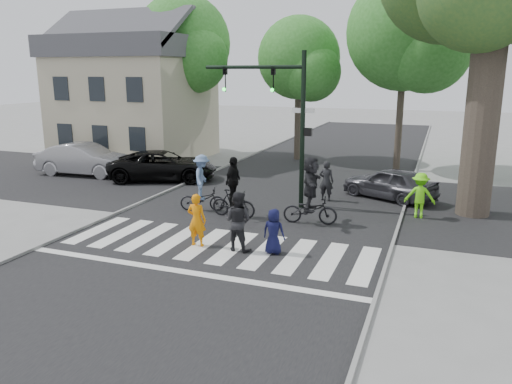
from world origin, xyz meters
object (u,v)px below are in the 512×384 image
Objects in this scene: traffic_signal at (282,107)px; cyclist_mid at (233,193)px; car_grey at (389,183)px; car_suv at (163,166)px; cyclist_left at (202,187)px; cyclist_right at (311,194)px; pedestrian_child at (274,232)px; car_silver at (85,159)px; pedestrian_woman at (197,220)px; pedestrian_adult at (238,221)px.

cyclist_mid is at bearing -117.95° from traffic_signal.
car_suv is at bearing -64.45° from car_grey.
car_grey is at bearing -109.82° from car_suv.
cyclist_left is 0.91× the size of cyclist_right.
pedestrian_child is 0.26× the size of car_suv.
cyclist_mid reaches higher than car_suv.
pedestrian_child is 4.04m from cyclist_mid.
cyclist_mid reaches higher than car_silver.
traffic_signal is at bearing 131.28° from cyclist_right.
pedestrian_woman reaches higher than pedestrian_child.
car_grey is (6.54, 4.41, -0.27)m from cyclist_left.
cyclist_right reaches higher than pedestrian_woman.
pedestrian_child is 11.41m from car_suv.
cyclist_left reaches higher than pedestrian_child.
pedestrian_child is at bearing -74.42° from traffic_signal.
car_silver is at bearing -26.90° from pedestrian_adult.
car_suv is (-4.30, 4.30, -0.22)m from cyclist_left.
car_suv is (-5.76, 4.69, -0.20)m from cyclist_mid.
cyclist_left is (-2.60, -1.75, -2.95)m from traffic_signal.
cyclist_mid reaches higher than cyclist_left.
car_suv is (-8.61, 4.50, -0.34)m from cyclist_right.
car_grey is at bearing 33.96° from traffic_signal.
pedestrian_woman is (-0.96, -5.40, -3.08)m from traffic_signal.
pedestrian_woman is 0.42× the size of car_grey.
pedestrian_woman is 1.33m from pedestrian_adult.
pedestrian_adult reaches higher than car_grey.
pedestrian_child is 3.31m from cyclist_right.
pedestrian_adult is 0.35× the size of car_suv.
car_silver is 15.26m from car_grey.
pedestrian_child is 0.63× the size of cyclist_left.
car_grey is at bearing -122.44° from pedestrian_woman.
pedestrian_child reaches higher than car_grey.
traffic_signal reaches higher than pedestrian_adult.
cyclist_left is 0.55× the size of car_grey.
traffic_signal is 4.40× the size of pedestrian_child.
pedestrian_child is 0.61× the size of cyclist_mid.
cyclist_left is at bearing -31.04° from car_grey.
pedestrian_child is 14.77m from car_silver.
car_silver is at bearing -28.33° from pedestrian_child.
cyclist_right reaches higher than car_suv.
car_silver is 1.26× the size of car_grey.
car_grey is (3.59, 7.98, -0.23)m from pedestrian_adult.
pedestrian_woman is at bearing -127.86° from cyclist_right.
cyclist_left is (-1.63, 3.65, 0.12)m from pedestrian_woman.
car_silver is (-10.18, 4.34, -0.10)m from cyclist_mid.
car_suv is at bearing -89.53° from car_silver.
cyclist_mid is 11.06m from car_silver.
cyclist_right reaches higher than cyclist_mid.
traffic_signal is 2.50× the size of cyclist_right.
pedestrian_woman reaches higher than car_suv.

